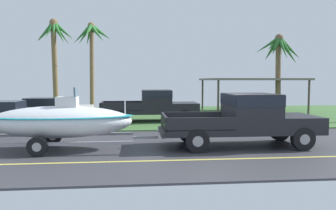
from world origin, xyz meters
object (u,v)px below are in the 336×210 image
at_px(boat_on_trailer, 60,121).
at_px(carport_awning, 251,80).
at_px(parked_sedan_near, 52,109).
at_px(palm_tree_far_left, 279,54).
at_px(pickup_truck_towing, 249,117).
at_px(palm_tree_near_right, 92,43).
at_px(palm_tree_mid, 54,42).
at_px(parked_pickup_background, 156,104).

bearing_deg(boat_on_trailer, carport_awning, 46.90).
distance_m(boat_on_trailer, carport_awning, 16.36).
xyz_separation_m(parked_sedan_near, carport_awning, (13.55, 3.15, 1.78)).
bearing_deg(palm_tree_far_left, boat_on_trailer, -141.74).
distance_m(pickup_truck_towing, palm_tree_far_left, 11.45).
xyz_separation_m(palm_tree_near_right, palm_tree_mid, (-2.91, 0.84, 0.15)).
distance_m(parked_pickup_background, carport_awning, 8.76).
xyz_separation_m(pickup_truck_towing, parked_sedan_near, (-9.22, 8.75, -0.40)).
bearing_deg(carport_awning, parked_pickup_background, -148.12).
height_order(parked_sedan_near, palm_tree_near_right, palm_tree_near_right).
relative_size(parked_pickup_background, palm_tree_mid, 0.81).
height_order(parked_pickup_background, parked_sedan_near, parked_pickup_background).
relative_size(pickup_truck_towing, parked_sedan_near, 1.27).
height_order(pickup_truck_towing, boat_on_trailer, boat_on_trailer).
bearing_deg(boat_on_trailer, palm_tree_mid, 103.77).
xyz_separation_m(parked_pickup_background, palm_tree_mid, (-7.29, 6.93, 4.32)).
bearing_deg(parked_sedan_near, carport_awning, 13.09).
bearing_deg(parked_pickup_background, pickup_truck_towing, -67.65).
bearing_deg(boat_on_trailer, pickup_truck_towing, 0.00).
distance_m(boat_on_trailer, parked_pickup_background, 8.25).
relative_size(parked_pickup_background, palm_tree_far_left, 1.05).
xyz_separation_m(palm_tree_mid, palm_tree_far_left, (15.69, -4.64, -1.19)).
bearing_deg(parked_sedan_near, parked_pickup_background, -12.85).
xyz_separation_m(boat_on_trailer, palm_tree_far_left, (12.19, 9.62, 3.18)).
relative_size(pickup_truck_towing, boat_on_trailer, 0.95).
height_order(boat_on_trailer, parked_pickup_background, boat_on_trailer).
bearing_deg(parked_pickup_background, palm_tree_far_left, 15.22).
distance_m(pickup_truck_towing, carport_awning, 12.74).
height_order(palm_tree_mid, palm_tree_far_left, palm_tree_mid).
distance_m(pickup_truck_towing, parked_pickup_background, 7.93).
distance_m(carport_awning, palm_tree_near_right, 12.13).
relative_size(parked_pickup_background, palm_tree_near_right, 0.86).
relative_size(palm_tree_near_right, palm_tree_mid, 0.95).
relative_size(pickup_truck_towing, carport_awning, 0.87).
height_order(carport_awning, palm_tree_far_left, palm_tree_far_left).
distance_m(palm_tree_mid, palm_tree_far_left, 16.40).
xyz_separation_m(boat_on_trailer, palm_tree_mid, (-3.50, 14.26, 4.36)).
height_order(pickup_truck_towing, palm_tree_far_left, palm_tree_far_left).
relative_size(carport_awning, palm_tree_mid, 0.95).
height_order(palm_tree_near_right, palm_tree_far_left, palm_tree_near_right).
relative_size(boat_on_trailer, palm_tree_far_left, 1.12).
xyz_separation_m(boat_on_trailer, parked_pickup_background, (3.79, 7.33, 0.04)).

